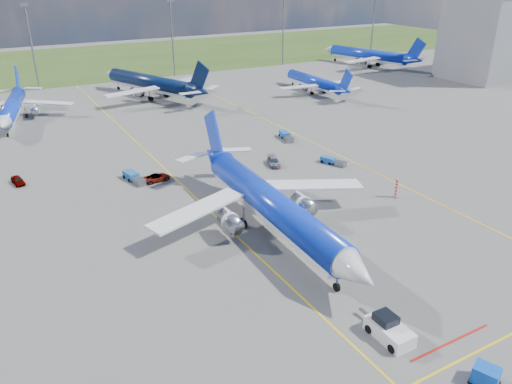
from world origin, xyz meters
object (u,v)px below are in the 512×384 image
service_car_a (18,180)px  service_car_b (157,178)px  bg_jet_ene (367,66)px  pushback_tug (389,329)px  service_car_c (274,162)px  baggage_tug_c (134,178)px  bg_jet_n (152,97)px  uld_container (486,376)px  baggage_tug_w (332,161)px  bg_jet_nnw (15,121)px  main_airliner (271,232)px  warning_post (396,188)px  bg_jet_ne (313,92)px  baggage_tug_e (286,136)px

service_car_a → service_car_b: service_car_a is taller
bg_jet_ene → pushback_tug: size_ratio=6.42×
service_car_c → baggage_tug_c: bearing=-173.0°
pushback_tug → service_car_a: bearing=114.9°
bg_jet_n → uld_container: 109.02m
service_car_a → service_car_b: (19.49, -9.50, -0.02)m
uld_container → baggage_tug_w: 50.35m
bg_jet_nnw → pushback_tug: bg_jet_nnw is taller
service_car_a → main_airliner: bearing=-60.8°
bg_jet_nnw → service_car_b: bearing=-59.7°
warning_post → bg_jet_n: bearing=98.4°
warning_post → main_airliner: size_ratio=0.07×
warning_post → baggage_tug_c: (-32.08, 25.09, -0.93)m
bg_jet_n → bg_jet_ne: size_ratio=1.33×
bg_jet_ne → service_car_c: 56.60m
uld_container → bg_jet_n: bearing=63.4°
uld_container → bg_jet_ne: bearing=40.0°
bg_jet_nnw → bg_jet_n: bg_jet_n is taller
uld_container → service_car_b: (-9.46, 53.98, -0.20)m
bg_jet_n → baggage_tug_w: bearing=79.2°
pushback_tug → service_car_a: (-25.93, 55.37, -0.25)m
bg_jet_ne → baggage_tug_e: 41.83m
uld_container → bg_jet_ene: bearing=30.6°
warning_post → bg_jet_ene: 109.48m
warning_post → baggage_tug_e: size_ratio=0.54×
main_airliner → baggage_tug_w: 26.86m
baggage_tug_e → bg_jet_nnw: bearing=153.6°
service_car_a → service_car_b: bearing=-36.0°
service_car_b → warning_post: bearing=-135.1°
baggage_tug_w → baggage_tug_e: size_ratio=0.87×
service_car_b → service_car_c: bearing=-105.2°
baggage_tug_w → uld_container: bearing=-133.8°
uld_container → service_car_c: size_ratio=0.45×
bg_jet_nnw → baggage_tug_w: (45.36, -55.79, 0.49)m
bg_jet_ene → baggage_tug_c: 117.15m
bg_jet_ne → baggage_tug_c: 71.39m
bg_jet_ne → pushback_tug: bg_jet_ne is taller
baggage_tug_w → bg_jet_nnw: bearing=108.2°
warning_post → service_car_c: size_ratio=0.67×
service_car_b → bg_jet_n: bearing=-23.8°
bg_jet_nnw → service_car_a: (-3.19, -38.69, 0.62)m
uld_container → service_car_c: 51.91m
service_car_a → service_car_c: 41.36m
main_airliner → baggage_tug_w: size_ratio=8.94×
bg_jet_n → baggage_tug_e: size_ratio=7.65×
bg_jet_n → service_car_a: bg_jet_n is taller
bg_jet_n → baggage_tug_c: size_ratio=7.54×
service_car_a → bg_jet_ne: bearing=10.8°
bg_jet_ene → main_airliner: size_ratio=0.95×
pushback_tug → baggage_tug_w: size_ratio=1.32×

